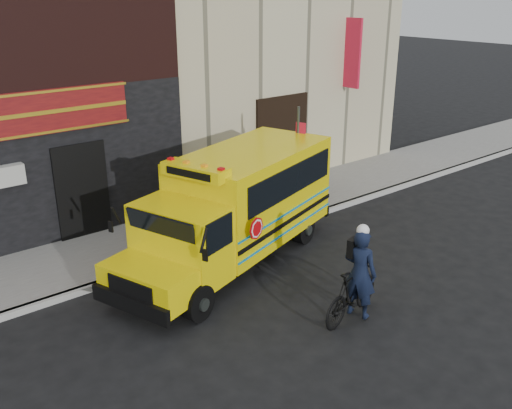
{
  "coord_description": "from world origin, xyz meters",
  "views": [
    {
      "loc": [
        -8.59,
        -8.81,
        6.56
      ],
      "look_at": [
        -0.03,
        1.85,
        1.32
      ],
      "focal_mm": 40.0,
      "sensor_mm": 36.0,
      "label": 1
    }
  ],
  "objects": [
    {
      "name": "building",
      "position": [
        -0.04,
        10.45,
        6.13
      ],
      "size": [
        20.0,
        10.7,
        12.0
      ],
      "color": "#B8B08A",
      "rests_on": "sidewalk"
    },
    {
      "name": "school_bus",
      "position": [
        -0.66,
        1.8,
        1.51
      ],
      "size": [
        7.22,
        4.18,
        2.92
      ],
      "color": "black",
      "rests_on": "ground"
    },
    {
      "name": "cyclist",
      "position": [
        -0.37,
        -2.0,
        0.98
      ],
      "size": [
        0.66,
        0.82,
        1.96
      ],
      "primitive_type": "imported",
      "rotation": [
        0.0,
        0.0,
        1.88
      ],
      "color": "black",
      "rests_on": "ground"
    },
    {
      "name": "sign_pole",
      "position": [
        2.05,
        2.55,
        1.91
      ],
      "size": [
        0.12,
        0.29,
        3.48
      ],
      "color": "#39403C",
      "rests_on": "ground"
    },
    {
      "name": "bicycle",
      "position": [
        -0.5,
        -1.93,
        0.58
      ],
      "size": [
        2.01,
        0.92,
        1.17
      ],
      "primitive_type": "imported",
      "rotation": [
        0.0,
        0.0,
        1.77
      ],
      "color": "black",
      "rests_on": "ground"
    },
    {
      "name": "sidewalk",
      "position": [
        0.0,
        4.1,
        0.07
      ],
      "size": [
        40.0,
        3.0,
        0.15
      ],
      "primitive_type": "cube",
      "color": "#65635F",
      "rests_on": "ground"
    },
    {
      "name": "ground",
      "position": [
        0.0,
        0.0,
        0.0
      ],
      "size": [
        120.0,
        120.0,
        0.0
      ],
      "primitive_type": "plane",
      "color": "black",
      "rests_on": "ground"
    },
    {
      "name": "curb",
      "position": [
        0.0,
        2.6,
        0.07
      ],
      "size": [
        40.0,
        0.2,
        0.15
      ],
      "primitive_type": "cube",
      "color": "#9F9E99",
      "rests_on": "ground"
    }
  ]
}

